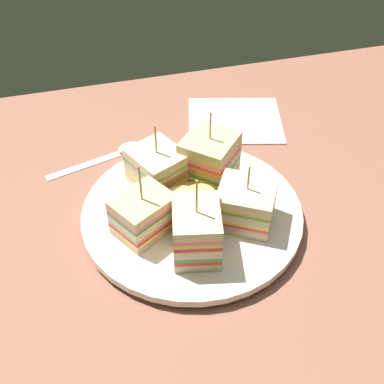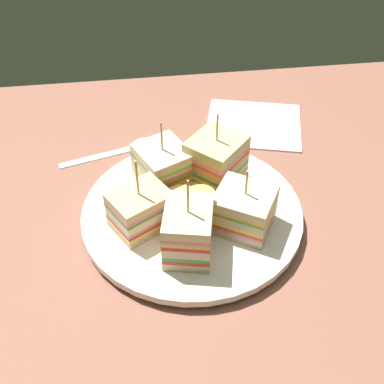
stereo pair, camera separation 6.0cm
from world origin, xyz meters
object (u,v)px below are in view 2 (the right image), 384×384
sandwich_wedge_0 (216,160)px  sandwich_wedge_3 (188,231)px  chip_pile (188,195)px  plate (192,214)px  spoon (132,147)px  napkin (254,124)px  sandwich_wedge_2 (141,210)px  sandwich_wedge_1 (163,166)px  sandwich_wedge_4 (243,210)px

sandwich_wedge_0 → sandwich_wedge_3: size_ratio=0.96×
chip_pile → plate: bearing=101.4°
spoon → napkin: (-19.35, -3.64, -0.15)cm
sandwich_wedge_3 → sandwich_wedge_2: bearing=59.6°
napkin → sandwich_wedge_2: bearing=48.5°
sandwich_wedge_1 → sandwich_wedge_3: 12.43cm
plate → sandwich_wedge_0: 7.64cm
spoon → sandwich_wedge_4: bearing=-71.5°
plate → napkin: plate is taller
sandwich_wedge_3 → napkin: size_ratio=0.73×
sandwich_wedge_2 → sandwich_wedge_4: 12.08cm
sandwich_wedge_0 → chip_pile: size_ratio=1.33×
plate → sandwich_wedge_1: (2.95, -5.86, 3.30)cm
sandwich_wedge_1 → napkin: (-15.35, -13.47, -4.12)cm
plate → spoon: size_ratio=1.89×
sandwich_wedge_4 → napkin: bearing=-76.0°
sandwich_wedge_2 → napkin: (-18.72, -21.13, -4.06)cm
sandwich_wedge_3 → sandwich_wedge_4: sandwich_wedge_3 is taller
spoon → napkin: 19.69cm
sandwich_wedge_0 → napkin: (-8.60, -13.96, -4.71)cm
plate → sandwich_wedge_0: bearing=-125.2°
chip_pile → spoon: size_ratio=0.53×
sandwich_wedge_4 → chip_pile: sandwich_wedge_4 is taller
napkin → spoon: bearing=10.7°
plate → sandwich_wedge_4: (-5.65, 3.34, 3.25)cm
sandwich_wedge_0 → chip_pile: bearing=-2.9°
spoon → napkin: size_ratio=1.00×
sandwich_wedge_3 → chip_pile: 8.19cm
plate → sandwich_wedge_3: size_ratio=2.58×
sandwich_wedge_0 → sandwich_wedge_2: 12.42cm
sandwich_wedge_1 → spoon: 11.34cm
napkin → plate: bearing=57.3°
spoon → sandwich_wedge_2: bearing=-103.0°
chip_pile → napkin: 22.09cm
plate → spoon: bearing=-66.1°
sandwich_wedge_0 → spoon: size_ratio=0.71×
spoon → chip_pile: bearing=-80.0°
sandwich_wedge_1 → chip_pile: sandwich_wedge_1 is taller
plate → sandwich_wedge_3: sandwich_wedge_3 is taller
sandwich_wedge_0 → spoon: (10.75, -10.32, -4.56)cm
sandwich_wedge_2 → spoon: size_ratio=0.68×
sandwich_wedge_3 → sandwich_wedge_4: bearing=-53.5°
sandwich_wedge_1 → spoon: size_ratio=0.64×
sandwich_wedge_1 → napkin: size_ratio=0.64×
sandwich_wedge_0 → plate: bearing=8.2°
spoon → napkin: bearing=-4.4°
sandwich_wedge_2 → sandwich_wedge_3: bearing=-73.2°
sandwich_wedge_2 → chip_pile: sandwich_wedge_2 is taller
plate → sandwich_wedge_3: 7.59cm
sandwich_wedge_3 → spoon: (5.67, -22.15, -4.47)cm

